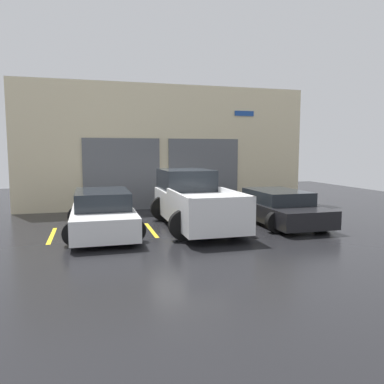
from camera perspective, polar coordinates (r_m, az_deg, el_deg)
ground_plane at (r=13.32m, az=-0.90°, el=-4.35°), size 28.00×28.00×0.00m
shophouse_building at (r=16.29m, az=-3.85°, el=6.71°), size 12.51×0.68×5.25m
pickup_truck at (r=12.25m, az=0.23°, el=-1.29°), size 2.45×5.03×1.80m
sedan_white at (r=11.57m, az=-13.45°, el=-3.13°), size 2.18×4.41×1.27m
sedan_side at (r=13.12m, az=12.95°, el=-2.28°), size 2.23×4.30×1.12m
parking_stripe_far_left at (r=11.70m, az=-20.57°, el=-6.23°), size 0.12×2.20×0.01m
parking_stripe_left at (r=11.79m, az=-6.24°, el=-5.77°), size 0.12×2.20×0.01m
parking_stripe_centre at (r=12.57m, az=7.06°, el=-5.02°), size 0.12×2.20×0.01m
parking_stripe_right at (r=13.93m, az=18.25°, el=-4.18°), size 0.12×2.20×0.01m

